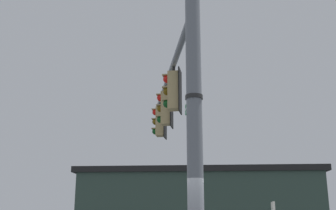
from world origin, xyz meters
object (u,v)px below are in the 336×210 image
object	(u,v)px
traffic_light_nearest_pole	(173,91)
traffic_light_mid_inner	(166,108)
traffic_light_mid_outer	(160,121)
street_name_sign	(192,100)

from	to	relation	value
traffic_light_nearest_pole	traffic_light_mid_inner	xyz separation A→B (m)	(1.79, 0.50, 0.00)
traffic_light_mid_outer	street_name_sign	size ratio (longest dim) A/B	1.13
traffic_light_mid_inner	traffic_light_mid_outer	size ratio (longest dim) A/B	1.00
traffic_light_mid_outer	street_name_sign	world-z (taller)	traffic_light_mid_outer
traffic_light_mid_inner	street_name_sign	xyz separation A→B (m)	(-4.52, -1.28, -1.07)
traffic_light_mid_inner	traffic_light_nearest_pole	bearing A→B (deg)	-164.38
street_name_sign	traffic_light_nearest_pole	bearing A→B (deg)	16.02
traffic_light_nearest_pole	traffic_light_mid_inner	size ratio (longest dim) A/B	1.00
traffic_light_nearest_pole	street_name_sign	distance (m)	3.03
traffic_light_mid_inner	street_name_sign	bearing A→B (deg)	-164.14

